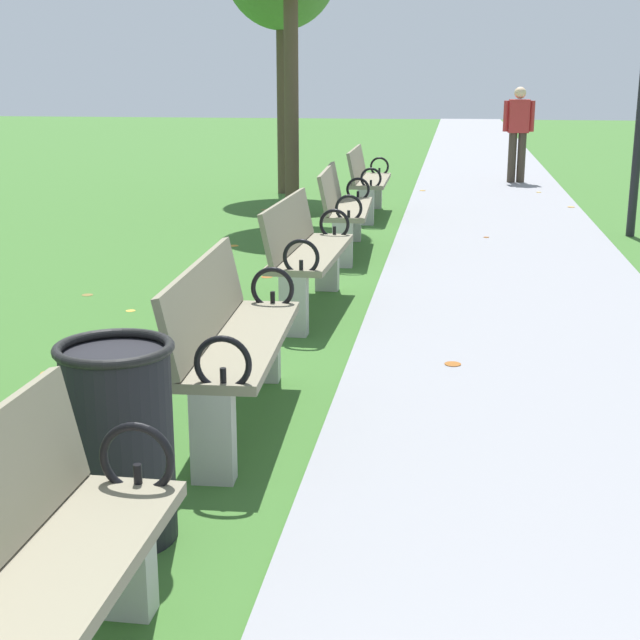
# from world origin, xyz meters

# --- Properties ---
(paved_walkway) EXTENTS (2.44, 44.00, 0.02)m
(paved_walkway) POSITION_xyz_m (1.22, 18.00, 0.01)
(paved_walkway) COLOR gray
(paved_walkway) RESTS_ON ground
(park_bench_2) EXTENTS (0.48, 1.60, 0.90)m
(park_bench_2) POSITION_xyz_m (-0.50, 2.54, 0.49)
(park_bench_2) COLOR gray
(park_bench_2) RESTS_ON ground
(park_bench_3) EXTENTS (0.54, 1.62, 0.90)m
(park_bench_3) POSITION_xyz_m (-0.50, 5.13, 0.49)
(park_bench_3) COLOR gray
(park_bench_3) RESTS_ON ground
(park_bench_4) EXTENTS (0.52, 1.61, 0.90)m
(park_bench_4) POSITION_xyz_m (-0.50, 7.66, 0.49)
(park_bench_4) COLOR gray
(park_bench_4) RESTS_ON ground
(park_bench_5) EXTENTS (0.54, 1.62, 0.90)m
(park_bench_5) POSITION_xyz_m (-0.50, 10.15, 0.49)
(park_bench_5) COLOR gray
(park_bench_5) RESTS_ON ground
(park_bench_6) EXTENTS (0.49, 1.61, 0.90)m
(park_bench_6) POSITION_xyz_m (-0.50, 12.81, 0.49)
(park_bench_6) COLOR gray
(park_bench_6) RESTS_ON ground
(pedestrian_walking) EXTENTS (0.53, 0.24, 1.62)m
(pedestrian_walking) POSITION_xyz_m (1.71, 16.97, 0.93)
(pedestrian_walking) COLOR #3D3328
(pedestrian_walking) RESTS_ON paved_walkway
(trash_bin) EXTENTS (0.48, 0.48, 0.84)m
(trash_bin) POSITION_xyz_m (-0.65, 3.82, 0.42)
(trash_bin) COLOR black
(trash_bin) RESTS_ON ground
(scattered_leaves) EXTENTS (4.92, 16.81, 0.02)m
(scattered_leaves) POSITION_xyz_m (-0.68, 6.56, 0.01)
(scattered_leaves) COLOR #BC842D
(scattered_leaves) RESTS_ON ground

